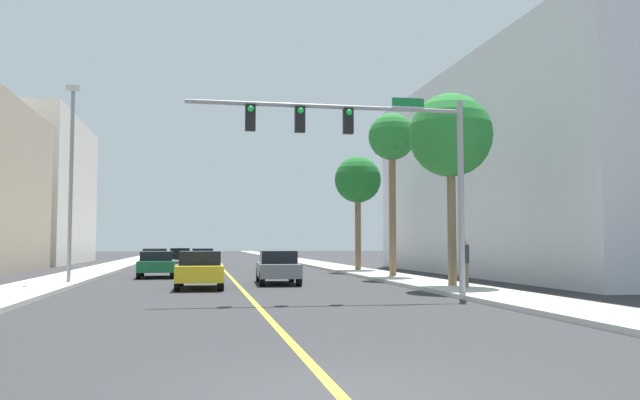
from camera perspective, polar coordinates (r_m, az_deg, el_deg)
ground at (r=49.76m, az=-8.66°, el=-5.79°), size 192.00×192.00×0.00m
sidewalk_left at (r=50.11m, az=-17.72°, el=-5.56°), size 2.67×168.00×0.15m
sidewalk_right at (r=50.63m, az=0.31°, el=-5.72°), size 2.67×168.00×0.15m
lane_marking_center at (r=49.76m, az=-8.66°, el=-5.79°), size 0.16×144.00×0.01m
building_right_near at (r=39.76m, az=20.21°, el=2.27°), size 13.12×27.39×11.62m
traffic_signal_mast at (r=21.36m, az=4.64°, el=4.78°), size 9.16×0.36×6.43m
street_lamp at (r=29.59m, az=-20.94°, el=2.24°), size 0.56×0.28×8.36m
palm_near at (r=26.36m, az=11.36°, el=5.45°), size 3.30×3.30×7.54m
palm_mid at (r=33.63m, az=6.31°, el=5.20°), size 2.40×2.40×8.28m
palm_far at (r=40.82m, az=3.33°, el=1.67°), size 2.90×2.90×7.05m
car_green at (r=35.01m, az=-14.10°, el=-5.42°), size 1.94×4.18×1.35m
car_black at (r=60.60m, az=-12.15°, el=-4.73°), size 2.02×3.96×1.32m
car_gray at (r=28.70m, az=-3.71°, el=-5.86°), size 1.93×4.47×1.44m
car_yellow at (r=26.20m, az=-10.45°, el=-5.99°), size 1.87×4.10×1.46m
car_white at (r=48.40m, az=-14.26°, el=-4.91°), size 2.01×4.52×1.39m
car_blue at (r=54.36m, az=-10.24°, el=-4.86°), size 1.98×4.40×1.34m
pedestrian at (r=24.99m, az=12.49°, el=-5.35°), size 0.38×0.38×1.81m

